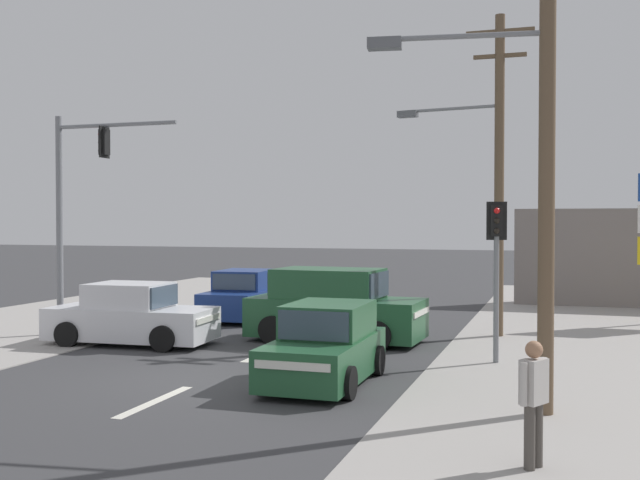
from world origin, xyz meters
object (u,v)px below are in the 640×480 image
object	(u,v)px
pedestal_signal_right_kerb	(496,254)
sedan_oncoming_mid	(245,296)
utility_pole_midground_right	(494,164)
traffic_signal_mast	(76,196)
utility_pole_foreground_right	(537,129)
hatchback_oncoming_near	(325,347)
sedan_kerbside_parked	(131,317)
pedestrian_at_kerb	(534,397)
suv_crossing_left	(334,308)

from	to	relation	value
pedestal_signal_right_kerb	sedan_oncoming_mid	size ratio (longest dim) A/B	0.82
utility_pole_midground_right	traffic_signal_mast	distance (m)	11.37
utility_pole_foreground_right	pedestal_signal_right_kerb	distance (m)	4.88
utility_pole_foreground_right	hatchback_oncoming_near	size ratio (longest dim) A/B	2.34
sedan_kerbside_parked	pedestrian_at_kerb	xyz separation A→B (m)	(10.10, -6.87, 0.22)
utility_pole_foreground_right	sedan_kerbside_parked	distance (m)	11.51
utility_pole_midground_right	sedan_oncoming_mid	bearing A→B (deg)	169.45
utility_pole_midground_right	pedestal_signal_right_kerb	bearing A→B (deg)	-84.13
hatchback_oncoming_near	sedan_kerbside_parked	xyz separation A→B (m)	(-6.09, 2.84, 0.00)
pedestal_signal_right_kerb	hatchback_oncoming_near	world-z (taller)	pedestal_signal_right_kerb
utility_pole_midground_right	hatchback_oncoming_near	distance (m)	8.46
utility_pole_midground_right	pedestrian_at_kerb	bearing A→B (deg)	-82.52
sedan_oncoming_mid	hatchback_oncoming_near	size ratio (longest dim) A/B	1.19
hatchback_oncoming_near	sedan_kerbside_parked	bearing A→B (deg)	155.03
hatchback_oncoming_near	pedestrian_at_kerb	bearing A→B (deg)	-45.13
suv_crossing_left	pedestrian_at_kerb	size ratio (longest dim) A/B	2.84
utility_pole_foreground_right	traffic_signal_mast	xyz separation A→B (m)	(-12.20, 4.82, -0.78)
utility_pole_midground_right	pedestrian_at_kerb	size ratio (longest dim) A/B	5.32
sedan_kerbside_parked	utility_pole_foreground_right	bearing A→B (deg)	-22.06
suv_crossing_left	hatchback_oncoming_near	world-z (taller)	suv_crossing_left
traffic_signal_mast	hatchback_oncoming_near	world-z (taller)	traffic_signal_mast
utility_pole_foreground_right	utility_pole_midground_right	bearing A→B (deg)	99.52
utility_pole_foreground_right	pedestal_signal_right_kerb	world-z (taller)	utility_pole_foreground_right
utility_pole_midground_right	sedan_kerbside_parked	world-z (taller)	utility_pole_midground_right
utility_pole_foreground_right	traffic_signal_mast	bearing A→B (deg)	158.44
traffic_signal_mast	hatchback_oncoming_near	distance (m)	9.52
pedestal_signal_right_kerb	traffic_signal_mast	bearing A→B (deg)	177.12
hatchback_oncoming_near	pedestrian_at_kerb	distance (m)	5.69
utility_pole_foreground_right	sedan_oncoming_mid	size ratio (longest dim) A/B	1.97
pedestal_signal_right_kerb	sedan_kerbside_parked	size ratio (longest dim) A/B	0.82
hatchback_oncoming_near	utility_pole_foreground_right	bearing A→B (deg)	-17.32
utility_pole_foreground_right	sedan_kerbside_parked	world-z (taller)	utility_pole_foreground_right
utility_pole_midground_right	pedestrian_at_kerb	distance (m)	11.75
utility_pole_midground_right	sedan_kerbside_parked	size ratio (longest dim) A/B	2.01
utility_pole_foreground_right	pedestrian_at_kerb	bearing A→B (deg)	-88.62
suv_crossing_left	sedan_oncoming_mid	world-z (taller)	suv_crossing_left
utility_pole_foreground_right	suv_crossing_left	size ratio (longest dim) A/B	1.84
utility_pole_midground_right	traffic_signal_mast	xyz separation A→B (m)	(-10.82, -3.42, -0.86)
suv_crossing_left	hatchback_oncoming_near	distance (m)	5.02
traffic_signal_mast	pedestal_signal_right_kerb	world-z (taller)	traffic_signal_mast
pedestrian_at_kerb	hatchback_oncoming_near	bearing A→B (deg)	134.87
utility_pole_midground_right	suv_crossing_left	xyz separation A→B (m)	(-3.87, -2.16, -3.81)
traffic_signal_mast	pedestal_signal_right_kerb	size ratio (longest dim) A/B	1.69
sedan_oncoming_mid	pedestrian_at_kerb	bearing A→B (deg)	-53.05
pedestrian_at_kerb	pedestal_signal_right_kerb	bearing A→B (deg)	98.38
traffic_signal_mast	sedan_oncoming_mid	size ratio (longest dim) A/B	1.39
suv_crossing_left	sedan_kerbside_parked	bearing A→B (deg)	-157.20
traffic_signal_mast	pedestrian_at_kerb	bearing A→B (deg)	-31.85
utility_pole_midground_right	suv_crossing_left	bearing A→B (deg)	-150.88
pedestal_signal_right_kerb	sedan_kerbside_parked	bearing A→B (deg)	-178.83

